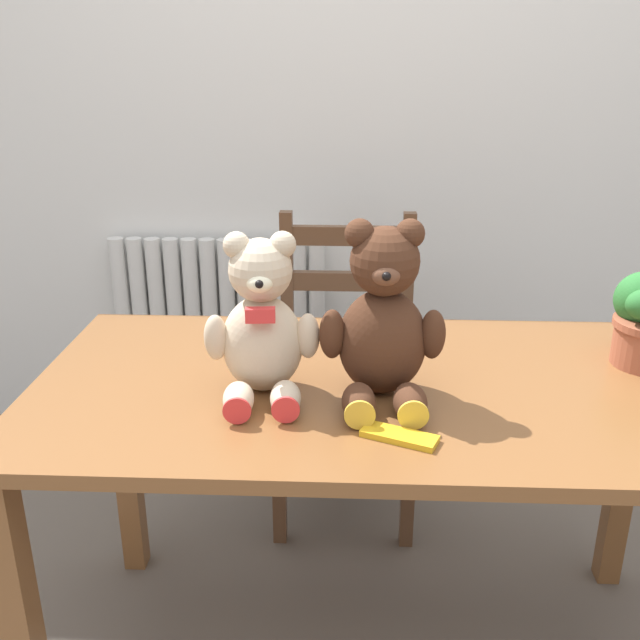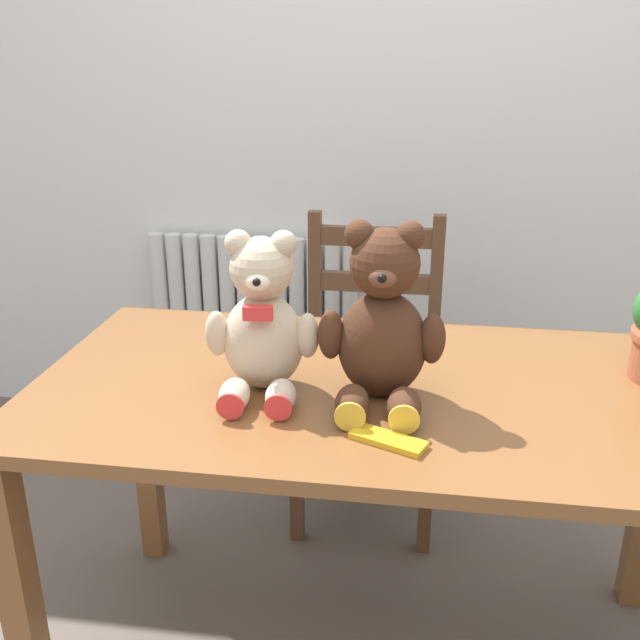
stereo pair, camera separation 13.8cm
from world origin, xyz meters
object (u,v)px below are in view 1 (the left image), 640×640
Objects in this scene: teddy_bear_left at (262,326)px; teddy_bear_right at (382,323)px; chocolate_bar at (399,436)px; wooden_chair_behind at (345,373)px.

teddy_bear_right is (0.24, -0.00, 0.01)m from teddy_bear_left.
teddy_bear_left is 2.42× the size of chocolate_bar.
teddy_bear_right is at bearing 174.64° from teddy_bear_left.
wooden_chair_behind is 2.65× the size of teddy_bear_right.
chocolate_bar is at bearing 140.50° from teddy_bear_left.
teddy_bear_right reaches higher than teddy_bear_left.
teddy_bear_left is 0.35m from chocolate_bar.
teddy_bear_right is 0.24m from chocolate_bar.
wooden_chair_behind is at bearing -86.30° from teddy_bear_right.
teddy_bear_right is at bearing 98.87° from chocolate_bar.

